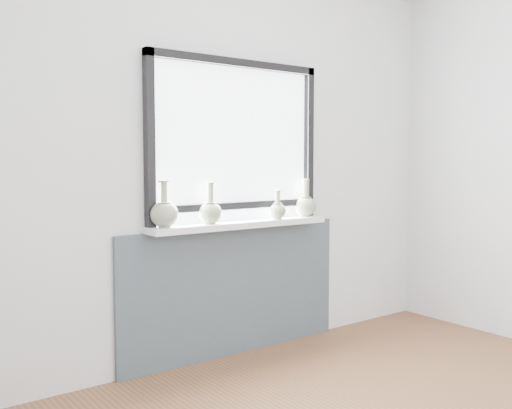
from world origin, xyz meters
TOP-DOWN VIEW (x-y plane):
  - back_wall at (0.00, 1.81)m, footprint 3.60×0.02m
  - apron_panel at (0.00, 1.78)m, footprint 1.70×0.03m
  - windowsill at (0.00, 1.71)m, footprint 1.32×0.18m
  - window at (0.00, 1.77)m, footprint 1.30×0.06m
  - vase_a at (-0.56, 1.71)m, footprint 0.17×0.17m
  - vase_b at (-0.24, 1.71)m, footprint 0.15×0.15m
  - vase_c at (0.28, 1.68)m, footprint 0.12×0.12m
  - vase_d at (0.56, 1.71)m, footprint 0.15×0.15m

SIDE VIEW (x-z plane):
  - apron_panel at x=0.00m, z-range 0.00..0.86m
  - windowsill at x=0.00m, z-range 0.86..0.90m
  - vase_c at x=0.28m, z-range 0.86..1.06m
  - vase_b at x=-0.24m, z-range 0.85..1.11m
  - vase_d at x=0.56m, z-range 0.85..1.12m
  - vase_a at x=-0.56m, z-range 0.85..1.13m
  - back_wall at x=0.00m, z-range 0.00..2.60m
  - window at x=0.00m, z-range 0.92..1.97m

